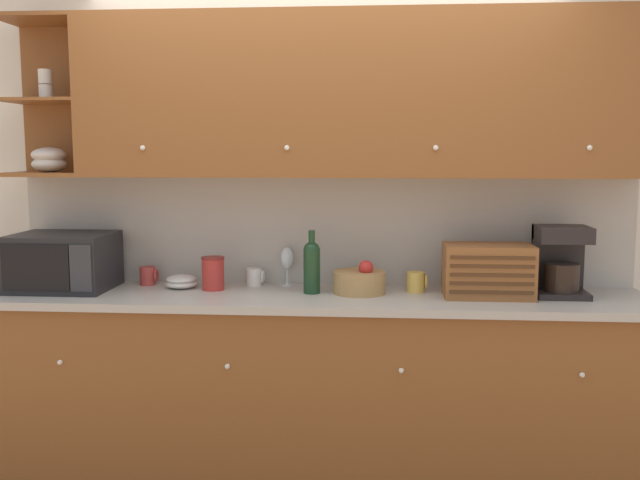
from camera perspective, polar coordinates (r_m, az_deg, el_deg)
name	(u,v)px	position (r m, az deg, el deg)	size (l,w,h in m)	color
ground_plane	(323,449)	(4.20, 0.23, -16.40)	(24.00, 24.00, 0.00)	#896647
wall_back	(323,221)	(3.90, 0.27, 1.57)	(5.70, 0.06, 2.60)	silver
counter_unit	(319,385)	(3.75, -0.11, -11.50)	(3.32, 0.62, 0.96)	brown
backsplash_panel	(323,230)	(3.87, 0.23, 0.81)	(3.30, 0.01, 0.59)	#B7B2A8
upper_cabinets	(354,96)	(3.67, 2.76, 11.41)	(3.30, 0.38, 0.81)	brown
microwave	(64,261)	(3.97, -19.83, -1.63)	(0.50, 0.41, 0.29)	black
mug_blue_second	(148,276)	(3.98, -13.58, -2.79)	(0.10, 0.08, 0.10)	#B73D38
bowl_stack_on_counter	(181,282)	(3.85, -11.02, -3.28)	(0.17, 0.17, 0.07)	silver
storage_canister	(213,273)	(3.77, -8.55, -2.65)	(0.12, 0.12, 0.17)	#B22D28
mug	(255,277)	(3.86, -5.23, -2.95)	(0.09, 0.08, 0.10)	silver
wine_glass	(287,259)	(3.84, -2.65, -1.56)	(0.07, 0.07, 0.21)	silver
wine_bottle	(312,265)	(3.63, -0.67, -1.99)	(0.09, 0.09, 0.32)	#19381E
fruit_basket	(360,281)	(3.65, 3.19, -3.33)	(0.27, 0.27, 0.17)	#A87F4C
mug_patterned_third	(416,282)	(3.71, 7.71, -3.35)	(0.10, 0.09, 0.10)	gold
bread_box	(488,271)	(3.64, 13.29, -2.41)	(0.44, 0.26, 0.26)	brown
coffee_maker	(561,261)	(3.75, 18.69, -1.56)	(0.26, 0.22, 0.35)	black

